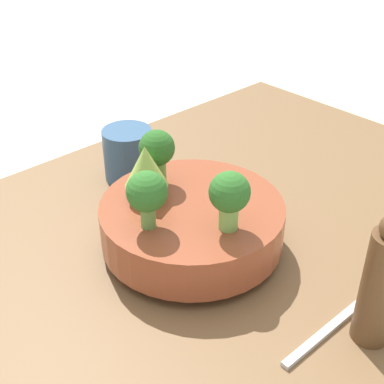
# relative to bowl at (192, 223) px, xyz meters

# --- Properties ---
(ground_plane) EXTENTS (6.00, 6.00, 0.00)m
(ground_plane) POSITION_rel_bowl_xyz_m (-0.02, 0.01, -0.09)
(ground_plane) COLOR beige
(table) EXTENTS (1.17, 0.69, 0.04)m
(table) POSITION_rel_bowl_xyz_m (-0.02, 0.01, -0.06)
(table) COLOR brown
(table) RESTS_ON ground_plane
(bowl) EXTENTS (0.25, 0.25, 0.07)m
(bowl) POSITION_rel_bowl_xyz_m (0.00, 0.00, 0.00)
(bowl) COLOR brown
(bowl) RESTS_ON table
(romanesco_piece_far) EXTENTS (0.06, 0.06, 0.08)m
(romanesco_piece_far) POSITION_rel_bowl_xyz_m (-0.03, 0.05, 0.08)
(romanesco_piece_far) COLOR #6BA34C
(romanesco_piece_far) RESTS_ON bowl
(broccoli_floret_back) EXTENTS (0.05, 0.05, 0.08)m
(broccoli_floret_back) POSITION_rel_bowl_xyz_m (0.00, 0.08, 0.08)
(broccoli_floret_back) COLOR #6BA34C
(broccoli_floret_back) RESTS_ON bowl
(broccoli_floret_left) EXTENTS (0.05, 0.05, 0.08)m
(broccoli_floret_left) POSITION_rel_bowl_xyz_m (-0.07, 0.00, 0.08)
(broccoli_floret_left) COLOR #609347
(broccoli_floret_left) RESTS_ON bowl
(broccoli_floret_front) EXTENTS (0.05, 0.05, 0.08)m
(broccoli_floret_front) POSITION_rel_bowl_xyz_m (-0.00, -0.07, 0.08)
(broccoli_floret_front) COLOR #7AB256
(broccoli_floret_front) RESTS_ON bowl
(cup) EXTENTS (0.08, 0.08, 0.09)m
(cup) POSITION_rel_bowl_xyz_m (0.05, 0.21, 0.00)
(cup) COLOR #33567F
(cup) RESTS_ON table
(pepper_mill) EXTENTS (0.04, 0.04, 0.17)m
(pepper_mill) POSITION_rel_bowl_xyz_m (0.04, -0.26, 0.04)
(pepper_mill) COLOR brown
(pepper_mill) RESTS_ON table
(fork) EXTENTS (0.17, 0.01, 0.01)m
(fork) POSITION_rel_bowl_xyz_m (0.01, -0.22, -0.04)
(fork) COLOR silver
(fork) RESTS_ON table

